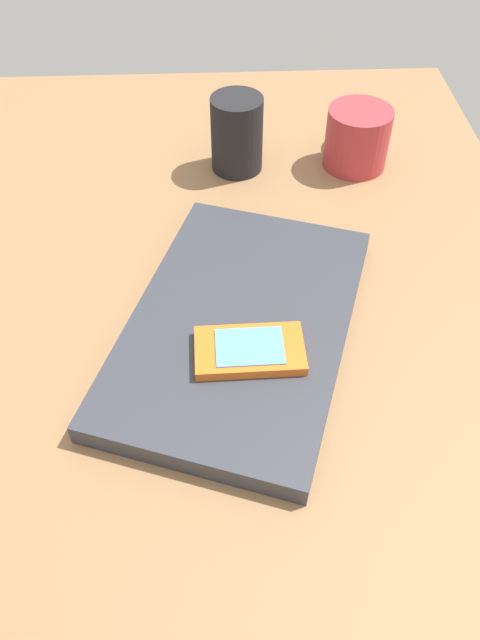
% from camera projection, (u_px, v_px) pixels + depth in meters
% --- Properties ---
extents(desk_surface, '(1.20, 0.80, 0.03)m').
position_uv_depth(desk_surface, '(209.00, 350.00, 0.66)').
color(desk_surface, olive).
rests_on(desk_surface, ground).
extents(laptop_closed, '(0.39, 0.32, 0.02)m').
position_uv_depth(laptop_closed, '(240.00, 325.00, 0.65)').
color(laptop_closed, '#33353D').
rests_on(laptop_closed, desk_surface).
extents(cell_phone_on_laptop, '(0.06, 0.11, 0.01)m').
position_uv_depth(cell_phone_on_laptop, '(250.00, 350.00, 0.60)').
color(cell_phone_on_laptop, orange).
rests_on(cell_phone_on_laptop, laptop_closed).
extents(coffee_mug, '(0.12, 0.09, 0.08)m').
position_uv_depth(coffee_mug, '(357.00, 137.00, 0.84)').
color(coffee_mug, '#B23338').
rests_on(coffee_mug, desk_surface).
extents(pen_cup, '(0.07, 0.07, 0.10)m').
position_uv_depth(pen_cup, '(237.00, 134.00, 0.83)').
color(pen_cup, black).
rests_on(pen_cup, desk_surface).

